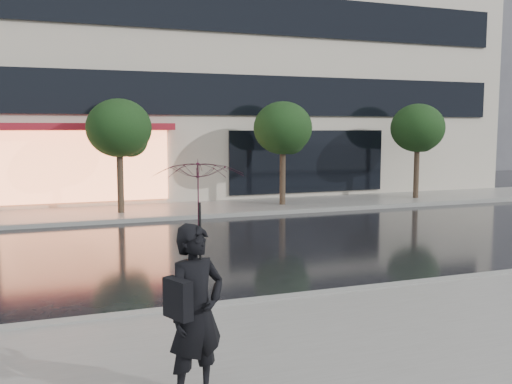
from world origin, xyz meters
name	(u,v)px	position (x,y,z in m)	size (l,w,h in m)	color
ground	(339,281)	(0.00, 0.00, 0.00)	(120.00, 120.00, 0.00)	black
sidewalk_near	(447,333)	(0.00, -3.25, 0.06)	(60.00, 4.50, 0.12)	slate
sidewalk_far	(204,209)	(0.00, 10.25, 0.06)	(60.00, 3.50, 0.12)	slate
curb_near	(366,291)	(0.00, -1.00, 0.07)	(60.00, 0.25, 0.14)	gray
curb_far	(218,215)	(0.00, 8.50, 0.07)	(60.00, 0.25, 0.14)	gray
office_building	(160,1)	(0.00, 17.97, 9.00)	(30.00, 12.76, 18.00)	#B6AE9A
bg_building_right	(461,65)	(26.00, 28.00, 8.00)	(12.00, 12.00, 16.00)	#4C4C54
tree_mid_west	(121,130)	(-2.94, 10.03, 2.92)	(2.20, 2.20, 3.99)	#33261C
tree_mid_east	(284,130)	(3.06, 10.03, 2.92)	(2.20, 2.20, 3.99)	#33261C
tree_far_east	(418,130)	(9.06, 10.03, 2.92)	(2.20, 2.20, 3.99)	#33261C
pedestrian_with_umbrella	(198,250)	(-3.89, -4.07, 1.74)	(1.24, 1.25, 2.57)	black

